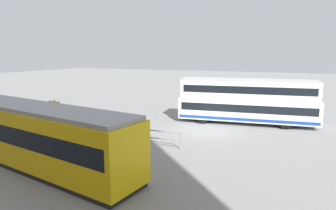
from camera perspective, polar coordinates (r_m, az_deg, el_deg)
The scene contains 6 objects.
ground_plane at distance 22.36m, azimuth 7.62°, elevation -5.23°, with size 160.00×160.00×0.00m, color gray.
double_decker_bus at distance 25.20m, azimuth 15.48°, elevation 0.80°, with size 11.65×3.93×3.81m.
tram_yellow at distance 16.91m, azimuth -25.70°, elevation -5.22°, with size 14.09×4.77×3.28m.
pedestrian_near_railing at distance 21.02m, azimuth -9.43°, elevation -3.59°, with size 0.39×0.39×1.66m.
pedestrian_railing at distance 19.75m, azimuth -10.36°, elevation -5.13°, with size 9.40×0.39×1.08m.
info_sign at distance 23.45m, azimuth -21.85°, elevation -0.80°, with size 1.26×0.21×2.47m.
Camera 1 is at (-5.70, 20.81, 5.89)m, focal length 30.31 mm.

